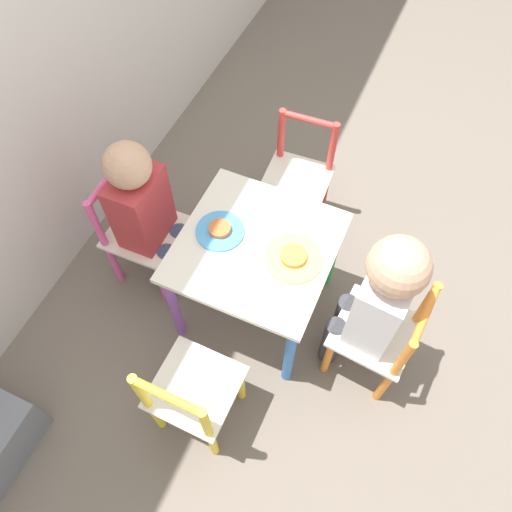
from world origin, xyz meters
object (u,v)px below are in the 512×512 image
Objects in this scene: plate_front at (293,258)px; chair_red at (298,179)px; chair_orange at (381,336)px; child_front at (377,299)px; kids_table at (256,258)px; child_back at (145,209)px; chair_pink at (140,232)px; chair_yellow at (192,395)px; plate_back at (220,230)px.

chair_red is at bearing 18.19° from plate_front.
chair_orange is 0.67× the size of child_front.
plate_front reaches higher than kids_table.
child_front is at bearing -93.17° from child_back.
chair_red reaches higher than plate_front.
chair_red reaches higher than kids_table.
plate_front is at bearing -92.03° from chair_orange.
plate_front is at bearing -90.21° from child_back.
chair_red is (0.49, -0.46, 0.00)m from chair_pink.
chair_red is 0.55m from plate_front.
chair_red and chair_yellow have the same top height.
chair_pink is 1.00× the size of chair_red.
chair_orange is 1.00× the size of chair_red.
plate_front is (-0.00, -0.13, 0.09)m from kids_table.
chair_yellow is at bearing -38.68° from child_front.
chair_yellow reaches higher than plate_back.
chair_orange is at bearing -137.28° from chair_yellow.
child_back reaches higher than chair_red.
plate_front is at bearing -92.44° from child_front.
chair_orange is 3.14× the size of plate_back.
chair_pink is at bearing -86.63° from child_front.
plate_front is (0.05, 0.35, 0.20)m from chair_orange.
chair_orange and chair_red have the same top height.
child_back is at bearing -90.00° from chair_pink.
chair_orange is (-0.05, -0.48, -0.12)m from kids_table.
chair_yellow is (-0.96, -0.02, 0.00)m from chair_red.
chair_pink is 0.67m from chair_red.
chair_pink reaches higher than plate_back.
plate_front is (0.48, -0.14, 0.20)m from chair_yellow.
chair_orange is 0.73m from chair_red.
chair_orange reaches higher than plate_back.
child_front reaches higher than chair_pink.
chair_orange is 2.68× the size of plate_front.
plate_back reaches higher than kids_table.
kids_table is 0.99× the size of chair_pink.
child_back reaches higher than chair_pink.
child_front is (0.44, -0.43, 0.21)m from chair_yellow.
kids_table is 0.43m from child_front.
child_back is at bearing -87.05° from chair_orange.
plate_front is 1.17× the size of plate_back.
child_back reaches higher than plate_front.
chair_pink is at bearing -136.17° from chair_red.
child_front reaches higher than chair_yellow.
chair_pink is 3.14× the size of plate_back.
plate_back is (0.01, -0.29, 0.03)m from child_back.
chair_red is (0.53, 0.51, 0.00)m from chair_orange.
child_front is at bearing -90.00° from chair_orange.
plate_front is 0.26m from plate_back.
kids_table is at bearing -90.00° from child_front.
kids_table is at bearing -90.00° from chair_pink.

